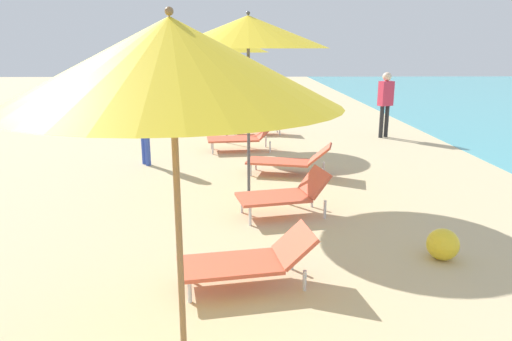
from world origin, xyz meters
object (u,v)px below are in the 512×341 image
lounger_third_inland (285,193)px  lounger_farthest_inland (242,136)px  umbrella_farthest (225,44)px  lounger_second_shoreside (249,259)px  beach_ball (443,244)px  umbrella_third (248,32)px  umbrella_second (171,63)px  person_walking_near (144,120)px  lounger_farthest_shoreside (258,125)px  person_walking_far (386,98)px  lounger_third_shoreside (291,160)px

lounger_third_inland → lounger_farthest_inland: 4.46m
lounger_third_inland → umbrella_farthest: 5.82m
lounger_second_shoreside → beach_ball: 2.27m
lounger_farthest_inland → beach_ball: lounger_farthest_inland is taller
beach_ball → umbrella_third: bearing=129.7°
umbrella_second → person_walking_near: umbrella_second is taller
lounger_third_inland → person_walking_near: person_walking_near is taller
umbrella_third → umbrella_farthest: umbrella_third is taller
umbrella_third → umbrella_farthest: (-0.52, 4.19, -0.14)m
lounger_third_inland → beach_ball: 2.24m
beach_ball → lounger_farthest_shoreside: bearing=103.1°
lounger_third_inland → lounger_farthest_shoreside: (-0.20, 6.54, -0.06)m
person_walking_far → beach_ball: person_walking_far is taller
person_walking_far → beach_ball: size_ratio=4.73×
lounger_farthest_inland → beach_ball: size_ratio=4.39×
lounger_second_shoreside → lounger_farthest_shoreside: bearing=-102.3°
umbrella_second → lounger_farthest_inland: size_ratio=1.63×
person_walking_far → beach_ball: (-1.47, -7.49, -0.87)m
person_walking_near → beach_ball: person_walking_near is taller
lounger_second_shoreside → lounger_farthest_inland: bearing=-99.1°
lounger_third_inland → umbrella_third: bearing=-78.4°
lounger_second_shoreside → lounger_third_inland: lounger_third_inland is taller
umbrella_second → umbrella_farthest: (0.04, 8.42, 0.19)m
umbrella_farthest → umbrella_third: bearing=-83.0°
lounger_third_shoreside → beach_ball: 3.97m
lounger_second_shoreside → beach_ball: bearing=-176.3°
lounger_second_shoreside → umbrella_third: (0.03, 3.16, 2.29)m
umbrella_farthest → beach_ball: (2.70, -6.82, -2.25)m
person_walking_far → lounger_second_shoreside: bearing=131.7°
umbrella_farthest → lounger_farthest_shoreside: 2.61m
lounger_second_shoreside → umbrella_farthest: 7.68m
lounger_third_shoreside → umbrella_farthest: bearing=-53.9°
lounger_third_shoreside → beach_ball: (1.38, -3.72, -0.11)m
umbrella_second → lounger_third_shoreside: size_ratio=1.57×
umbrella_third → person_walking_near: bearing=136.9°
umbrella_third → lounger_farthest_inland: 3.96m
beach_ball → umbrella_second: bearing=-149.6°
person_walking_far → person_walking_near: bearing=93.2°
person_walking_far → lounger_third_inland: bearing=128.7°
umbrella_second → person_walking_near: size_ratio=1.69×
lounger_second_shoreside → lounger_farthest_inland: lounger_farthest_inland is taller
umbrella_third → umbrella_farthest: size_ratio=1.07×
umbrella_third → lounger_third_shoreside: umbrella_third is taller
lounger_third_shoreside → lounger_farthest_inland: (-0.92, 2.18, 0.04)m
lounger_third_shoreside → lounger_third_inland: (-0.29, -2.23, 0.04)m
lounger_third_shoreside → lounger_farthest_shoreside: (-0.48, 4.31, -0.02)m
lounger_second_shoreside → lounger_farthest_inland: (-0.10, 6.44, 0.06)m
lounger_second_shoreside → umbrella_third: bearing=-100.5°
lounger_third_shoreside → umbrella_farthest: size_ratio=0.62×
lounger_third_inland → umbrella_farthest: size_ratio=0.51×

